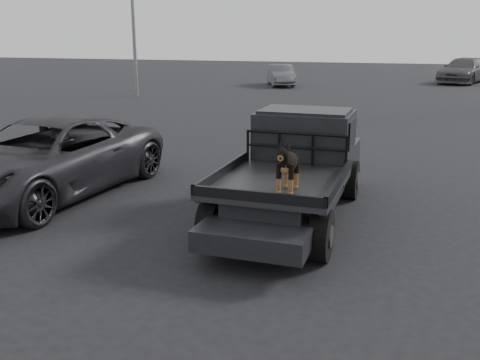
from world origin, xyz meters
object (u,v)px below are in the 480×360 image
(parked_suv, at_px, (45,158))
(dog, at_px, (288,166))
(distant_car_a, at_px, (281,75))
(distant_car_b, at_px, (463,71))
(flatbed_ute, at_px, (292,192))

(parked_suv, bearing_deg, dog, -10.07)
(dog, relative_size, distant_car_a, 0.18)
(parked_suv, height_order, distant_car_b, distant_car_b)
(dog, relative_size, distant_car_b, 0.13)
(distant_car_b, bearing_deg, flatbed_ute, -79.88)
(flatbed_ute, height_order, parked_suv, parked_suv)
(dog, bearing_deg, distant_car_a, 104.70)
(parked_suv, distance_m, distant_car_a, 25.57)
(parked_suv, bearing_deg, flatbed_ute, 5.95)
(dog, bearing_deg, flatbed_ute, 100.45)
(distant_car_a, xyz_separation_m, distant_car_b, (11.30, 6.07, 0.16))
(dog, distance_m, parked_suv, 5.40)
(flatbed_ute, bearing_deg, distant_car_a, 104.94)
(flatbed_ute, relative_size, distant_car_b, 0.94)
(parked_suv, distance_m, distant_car_b, 32.98)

